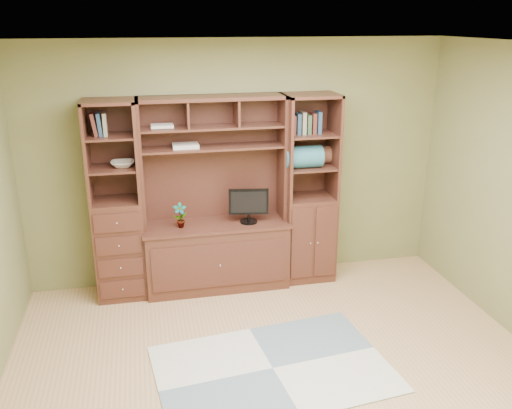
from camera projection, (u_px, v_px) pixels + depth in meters
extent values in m
cube|color=tan|center=(283.00, 380.00, 4.40)|extent=(4.60, 4.10, 0.04)
cube|color=white|center=(290.00, 47.00, 3.55)|extent=(4.60, 4.10, 0.04)
cube|color=olive|center=(238.00, 163.00, 5.82)|extent=(4.50, 0.04, 2.60)
cube|color=#4A251A|center=(215.00, 197.00, 5.61)|extent=(1.54, 0.53, 2.05)
cube|color=#4A251A|center=(116.00, 202.00, 5.45)|extent=(0.50, 0.45, 2.05)
cube|color=#4A251A|center=(309.00, 190.00, 5.85)|extent=(0.55, 0.45, 2.05)
cube|color=#A7AEAD|center=(273.00, 369.00, 4.52)|extent=(2.04, 1.48, 0.01)
cube|color=black|center=(249.00, 200.00, 5.66)|extent=(0.44, 0.25, 0.51)
imported|color=#AA4739|center=(180.00, 215.00, 5.55)|extent=(0.14, 0.09, 0.26)
cube|color=beige|center=(185.00, 146.00, 5.46)|extent=(0.26, 0.19, 0.04)
imported|color=beige|center=(123.00, 164.00, 5.34)|extent=(0.23, 0.23, 0.06)
cube|color=#2D6A78|center=(303.00, 157.00, 5.66)|extent=(0.40, 0.23, 0.23)
cube|color=brown|center=(314.00, 155.00, 5.82)|extent=(0.34, 0.19, 0.19)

